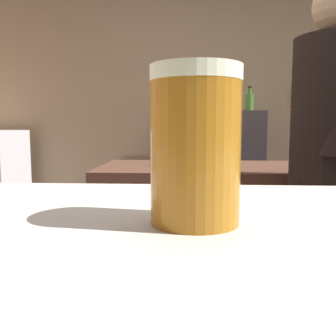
{
  "coord_description": "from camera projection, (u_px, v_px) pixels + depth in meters",
  "views": [
    {
      "loc": [
        -0.24,
        -1.31,
        1.14
      ],
      "look_at": [
        -0.27,
        -0.75,
        1.07
      ],
      "focal_mm": 39.76,
      "sensor_mm": 36.0,
      "label": 1
    }
  ],
  "objects": [
    {
      "name": "wall_back",
      "position": [
        216.0,
        101.0,
        3.44
      ],
      "size": [
        5.2,
        0.1,
        2.7
      ],
      "primitive_type": "cube",
      "color": "#917959",
      "rests_on": "ground"
    },
    {
      "name": "prep_counter",
      "position": [
        303.0,
        255.0,
        1.93
      ],
      "size": [
        2.1,
        0.6,
        0.92
      ],
      "primitive_type": "cube",
      "color": "#513325",
      "rests_on": "ground"
    },
    {
      "name": "back_shelf",
      "position": [
        209.0,
        183.0,
        3.25
      ],
      "size": [
        0.9,
        0.36,
        1.25
      ],
      "primitive_type": "cube",
      "color": "#3E3739",
      "rests_on": "ground"
    },
    {
      "name": "bartender",
      "position": [
        335.0,
        168.0,
        1.41
      ],
      "size": [
        0.49,
        0.55,
        1.67
      ],
      "rotation": [
        0.0,
        0.0,
        1.31
      ],
      "color": "#313432",
      "rests_on": "ground"
    },
    {
      "name": "mixing_bowl",
      "position": [
        171.0,
        161.0,
        1.93
      ],
      "size": [
        0.16,
        0.16,
        0.04
      ],
      "primitive_type": "cylinder",
      "color": "silver",
      "rests_on": "prep_counter"
    },
    {
      "name": "pint_glass_far",
      "position": [
        195.0,
        146.0,
        0.32
      ],
      "size": [
        0.08,
        0.08,
        0.13
      ],
      "color": "#AA6B1C",
      "rests_on": "bar_counter"
    },
    {
      "name": "bottle_soy",
      "position": [
        205.0,
        101.0,
        3.18
      ],
      "size": [
        0.07,
        0.07,
        0.22
      ],
      "color": "#30588F",
      "rests_on": "back_shelf"
    },
    {
      "name": "bottle_vinegar",
      "position": [
        249.0,
        102.0,
        3.12
      ],
      "size": [
        0.06,
        0.06,
        0.2
      ],
      "color": "#488731",
      "rests_on": "back_shelf"
    },
    {
      "name": "bottle_hot_sauce",
      "position": [
        214.0,
        99.0,
        3.12
      ],
      "size": [
        0.05,
        0.05,
        0.26
      ],
      "color": "red",
      "rests_on": "back_shelf"
    }
  ]
}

